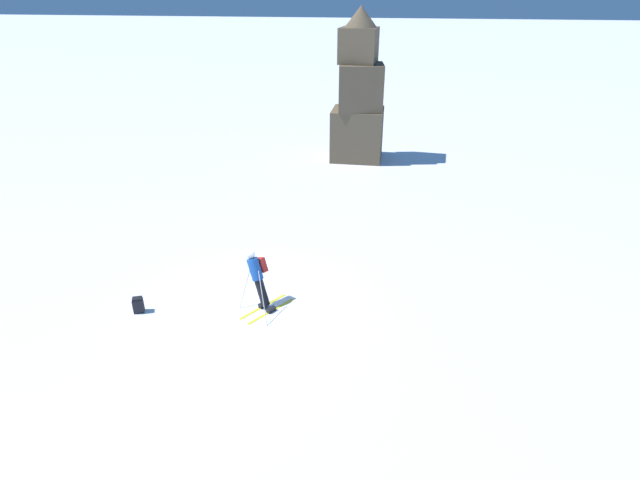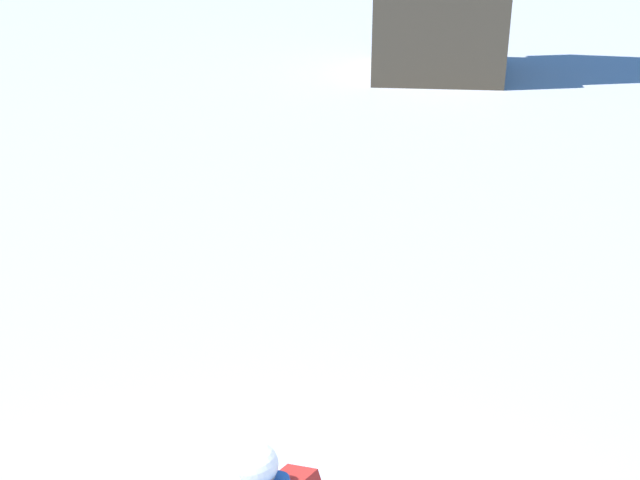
{
  "view_description": "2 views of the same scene",
  "coord_description": "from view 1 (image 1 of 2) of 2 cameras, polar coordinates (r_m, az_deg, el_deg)",
  "views": [
    {
      "loc": [
        3.98,
        -12.02,
        8.71
      ],
      "look_at": [
        1.58,
        2.86,
        0.99
      ],
      "focal_mm": 28.0,
      "sensor_mm": 36.0,
      "label": 1
    },
    {
      "loc": [
        0.64,
        -3.98,
        5.44
      ],
      "look_at": [
        0.05,
        3.74,
        1.55
      ],
      "focal_mm": 50.0,
      "sensor_mm": 36.0,
      "label": 2
    }
  ],
  "objects": [
    {
      "name": "spare_backpack",
      "position": [
        15.88,
        -20.06,
        -6.99
      ],
      "size": [
        0.36,
        0.32,
        0.5
      ],
      "rotation": [
        0.0,
        0.0,
        0.38
      ],
      "color": "black",
      "rests_on": "ground"
    },
    {
      "name": "skier",
      "position": [
        14.98,
        -7.12,
        -4.05
      ],
      "size": [
        1.54,
        1.73,
        1.84
      ],
      "rotation": [
        0.0,
        0.0,
        -0.6
      ],
      "color": "yellow",
      "rests_on": "ground"
    },
    {
      "name": "rock_pillar",
      "position": [
        27.71,
        4.44,
        15.75
      ],
      "size": [
        2.74,
        2.41,
        7.84
      ],
      "color": "brown",
      "rests_on": "ground"
    },
    {
      "name": "ground_plane",
      "position": [
        15.37,
        -7.61,
        -7.68
      ],
      "size": [
        300.0,
        300.0,
        0.0
      ],
      "primitive_type": "plane",
      "color": "white"
    }
  ]
}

